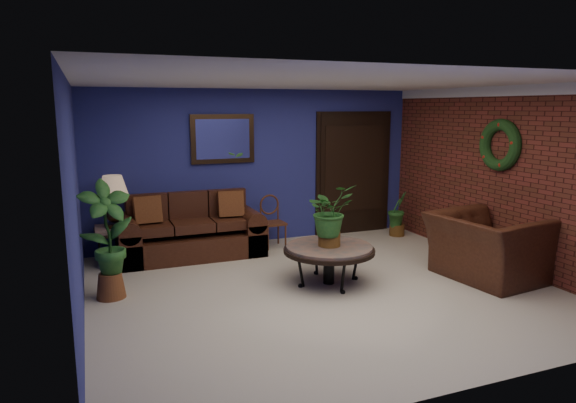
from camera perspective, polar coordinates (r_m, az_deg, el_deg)
name	(u,v)px	position (r m, az deg, el deg)	size (l,w,h in m)	color
floor	(323,289)	(6.45, 3.89, -9.66)	(5.50, 5.50, 0.00)	beige
wall_back	(258,167)	(8.44, -3.30, 3.88)	(5.50, 0.04, 2.50)	navy
wall_left	(75,205)	(5.55, -22.54, -0.38)	(0.04, 5.00, 2.50)	navy
wall_right_brick	(503,178)	(7.72, 22.82, 2.45)	(0.04, 5.00, 2.50)	maroon
ceiling	(326,82)	(6.06, 4.19, 13.11)	(5.50, 5.00, 0.02)	silver
crown_molding	(508,91)	(7.64, 23.29, 11.24)	(0.03, 5.00, 0.14)	white
wall_mirror	(223,139)	(8.19, -7.27, 6.91)	(1.02, 0.06, 0.77)	#3D2915
closet_door	(353,174)	(9.13, 7.28, 3.05)	(1.44, 0.06, 2.18)	black
wreath	(500,145)	(7.67, 22.47, 5.81)	(0.72, 0.72, 0.16)	black
sofa	(190,235)	(7.90, -10.80, -3.67)	(2.12, 0.91, 0.95)	#422012
coffee_table	(329,250)	(6.52, 4.59, -5.41)	(1.15, 1.15, 0.50)	#4F4945
end_table	(116,236)	(7.73, -18.58, -3.62)	(0.59, 0.59, 0.53)	#4F4945
table_lamp	(113,195)	(7.62, -18.84, 0.68)	(0.43, 0.43, 0.71)	#3D2915
side_chair	(272,218)	(8.23, -1.83, -1.80)	(0.37, 0.37, 0.83)	#562918
armchair	(487,247)	(7.17, 21.22, -4.75)	(1.30, 1.14, 0.85)	#422012
coffee_plant	(330,212)	(6.40, 4.65, -1.19)	(0.67, 0.61, 0.78)	brown
floor_plant	(397,213)	(9.10, 12.07, -1.25)	(0.42, 0.38, 0.79)	brown
tall_plant	(108,236)	(6.29, -19.42, -3.60)	(0.70, 0.56, 1.40)	brown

